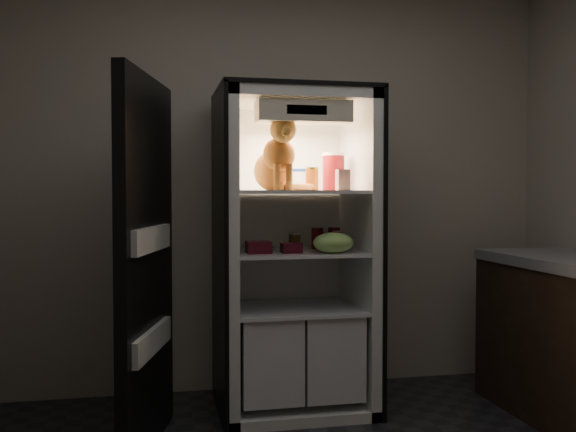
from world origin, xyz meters
name	(u,v)px	position (x,y,z in m)	size (l,w,h in m)	color
room_shell	(370,102)	(0.00, 0.00, 1.62)	(3.60, 3.60, 3.60)	white
refrigerator	(293,274)	(0.00, 1.38, 0.79)	(0.90, 0.72, 1.88)	white
fridge_door	(147,266)	(-0.84, 0.92, 0.91)	(0.27, 0.86, 1.85)	black
tabby_cat	(277,161)	(-0.13, 1.23, 1.45)	(0.38, 0.42, 0.44)	#C45919
parmesan_shaker	(286,174)	(-0.04, 1.38, 1.39)	(0.08, 0.08, 0.20)	#227D2E
mayo_tub	(299,180)	(0.06, 1.48, 1.36)	(0.09, 0.09, 0.13)	white
salsa_jar	(312,179)	(0.09, 1.29, 1.36)	(0.08, 0.08, 0.13)	maroon
pepper_jar	(333,172)	(0.25, 1.38, 1.40)	(0.13, 0.13, 0.23)	maroon
cream_carton	(343,180)	(0.23, 1.11, 1.35)	(0.07, 0.07, 0.12)	silver
soda_can_a	(317,238)	(0.16, 1.40, 1.01)	(0.07, 0.07, 0.13)	black
soda_can_b	(334,238)	(0.25, 1.37, 1.01)	(0.07, 0.07, 0.13)	black
soda_can_c	(337,241)	(0.24, 1.26, 1.00)	(0.06, 0.06, 0.11)	black
condiment_jar	(295,241)	(0.02, 1.40, 0.99)	(0.07, 0.07, 0.10)	brown
grape_bag	(333,243)	(0.17, 1.11, 1.00)	(0.23, 0.17, 0.12)	#9BCF60
berry_box_left	(258,247)	(-0.24, 1.18, 0.97)	(0.13, 0.13, 0.07)	#4D0C1B
berry_box_right	(291,248)	(-0.05, 1.17, 0.97)	(0.11, 0.11, 0.05)	#4D0C1B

